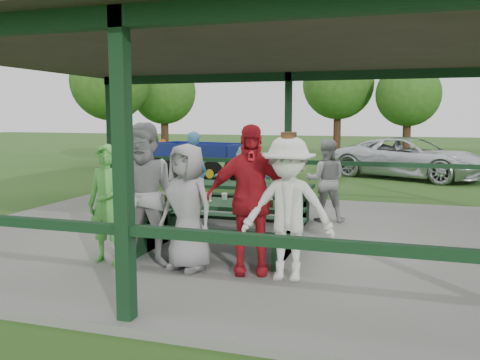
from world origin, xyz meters
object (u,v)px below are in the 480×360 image
(contestant_white_fedora, at_px, (288,209))
(spectator_lblue, at_px, (246,180))
(spectator_blue, at_px, (195,169))
(pickup_truck, at_px, (411,158))
(contestant_grey_left, at_px, (148,195))
(picnic_table_near, at_px, (218,221))
(contestant_grey_mid, at_px, (187,207))
(contestant_green, at_px, (107,204))
(contestant_red, at_px, (249,199))
(picnic_table_far, at_px, (241,198))
(spectator_grey, at_px, (326,180))
(farm_trailer, at_px, (200,161))

(contestant_white_fedora, bearing_deg, spectator_lblue, 110.98)
(spectator_blue, bearing_deg, pickup_truck, -99.66)
(contestant_grey_left, height_order, spectator_lblue, contestant_grey_left)
(picnic_table_near, xyz_separation_m, spectator_lblue, (-0.44, 2.87, 0.25))
(spectator_lblue, bearing_deg, contestant_grey_left, 71.16)
(spectator_lblue, height_order, spectator_blue, spectator_blue)
(contestant_white_fedora, bearing_deg, contestant_grey_mid, 175.62)
(contestant_green, relative_size, pickup_truck, 0.33)
(contestant_white_fedora, distance_m, spectator_blue, 5.25)
(picnic_table_near, distance_m, contestant_red, 1.17)
(picnic_table_far, height_order, spectator_grey, spectator_grey)
(contestant_green, bearing_deg, contestant_grey_left, 4.85)
(pickup_truck, bearing_deg, contestant_red, -165.76)
(picnic_table_near, relative_size, spectator_blue, 1.43)
(contestant_green, bearing_deg, spectator_blue, 100.31)
(contestant_white_fedora, bearing_deg, farm_trailer, 115.02)
(pickup_truck, bearing_deg, spectator_lblue, -177.61)
(contestant_grey_mid, bearing_deg, spectator_blue, 127.81)
(contestant_green, height_order, pickup_truck, contestant_green)
(contestant_green, relative_size, spectator_grey, 1.04)
(picnic_table_near, height_order, contestant_grey_mid, contestant_grey_mid)
(picnic_table_near, xyz_separation_m, contestant_grey_mid, (-0.10, -0.90, 0.35))
(picnic_table_far, height_order, farm_trailer, farm_trailer)
(picnic_table_near, bearing_deg, spectator_lblue, 98.63)
(contestant_green, distance_m, spectator_grey, 4.39)
(spectator_lblue, xyz_separation_m, spectator_grey, (1.63, -0.17, 0.07))
(picnic_table_far, distance_m, spectator_lblue, 0.92)
(contestant_grey_mid, height_order, spectator_grey, contestant_grey_mid)
(contestant_green, bearing_deg, contestant_red, 7.99)
(contestant_grey_left, distance_m, spectator_blue, 4.45)
(spectator_grey, bearing_deg, spectator_lblue, -14.92)
(contestant_red, height_order, farm_trailer, contestant_red)
(picnic_table_far, xyz_separation_m, contestant_green, (-0.98, -2.94, 0.33))
(farm_trailer, bearing_deg, spectator_grey, -38.04)
(contestant_green, xyz_separation_m, spectator_grey, (2.45, 3.65, -0.03))
(contestant_red, bearing_deg, contestant_grey_mid, 171.03)
(contestant_grey_mid, xyz_separation_m, pickup_truck, (3.00, 11.89, -0.24))
(contestant_grey_left, distance_m, contestant_grey_mid, 0.56)
(contestant_red, distance_m, pickup_truck, 11.99)
(contestant_grey_mid, bearing_deg, contestant_grey_left, -160.41)
(spectator_grey, bearing_deg, picnic_table_near, 57.09)
(contestant_grey_mid, relative_size, contestant_white_fedora, 0.91)
(spectator_blue, distance_m, spectator_grey, 3.02)
(contestant_green, bearing_deg, contestant_white_fedora, 3.73)
(contestant_grey_left, xyz_separation_m, contestant_grey_mid, (0.54, 0.03, -0.13))
(picnic_table_near, xyz_separation_m, picnic_table_far, (-0.26, 2.00, 0.01))
(contestant_white_fedora, xyz_separation_m, spectator_blue, (-2.98, 4.32, -0.05))
(contestant_grey_left, relative_size, contestant_red, 1.01)
(contestant_grey_mid, bearing_deg, spectator_grey, 86.99)
(pickup_truck, relative_size, farm_trailer, 1.29)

